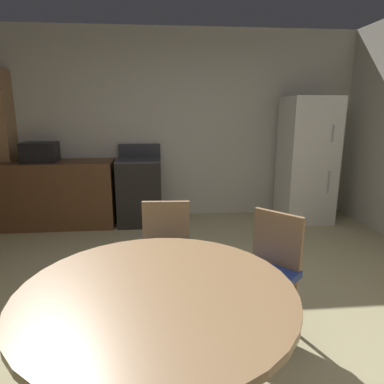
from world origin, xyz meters
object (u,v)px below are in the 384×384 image
Objects in this scene: oven_range at (140,191)px; refrigerator at (307,160)px; microwave at (40,152)px; chair_northeast at (268,265)px; chair_north at (166,250)px; dining_table at (158,317)px.

oven_range is 0.62× the size of refrigerator.
oven_range is 1.42m from microwave.
chair_northeast is at bearing -118.23° from refrigerator.
microwave is at bearing 179.22° from refrigerator.
chair_north is at bearing -133.79° from refrigerator.
microwave is (-3.68, 0.05, 0.15)m from refrigerator.
oven_range reaches higher than dining_table.
microwave is 0.34× the size of dining_table.
oven_range is 2.42m from refrigerator.
oven_range is at bearing 94.80° from dining_table.
microwave is at bearing 115.91° from dining_table.
refrigerator reaches higher than dining_table.
refrigerator is 4.00× the size of microwave.
chair_north is at bearing -81.45° from oven_range.
microwave is at bearing -140.20° from chair_north.
oven_range is 2.74m from chair_northeast.
chair_north reaches higher than dining_table.
chair_northeast is at bearing 42.54° from dining_table.
oven_range is at bearing -110.03° from chair_northeast.
oven_range is 1.26× the size of chair_northeast.
oven_range is 2.22m from chair_north.
refrigerator reaches higher than microwave.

